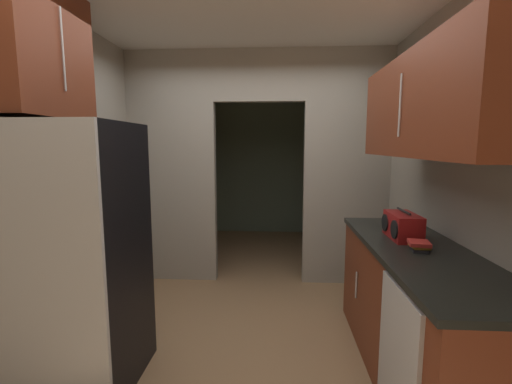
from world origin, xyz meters
TOP-DOWN VIEW (x-y plane):
  - ground at (0.00, 0.00)m, footprint 20.00×20.00m
  - kitchen_overhead_slab at (0.00, 0.46)m, footprint 3.42×7.09m
  - kitchen_partition at (-0.01, 1.55)m, footprint 3.02×0.12m
  - adjoining_room_shell at (0.00, 3.23)m, footprint 3.02×2.48m
  - kitchen_flank_right at (1.56, -0.48)m, footprint 0.10×4.05m
  - refrigerator at (-1.08, -0.36)m, footprint 0.73×0.78m
  - lower_cabinet_run at (1.19, -0.19)m, footprint 0.63×1.97m
  - dishwasher at (0.89, -0.74)m, footprint 0.02×0.56m
  - upper_cabinet_counterside at (1.19, -0.19)m, footprint 0.36×1.77m
  - upper_cabinet_fridgeside at (-1.33, -0.26)m, footprint 0.36×0.81m
  - boombox at (1.16, 0.06)m, footprint 0.20×0.36m
  - book_stack at (1.16, -0.25)m, footprint 0.15×0.16m

SIDE VIEW (x-z plane):
  - ground at x=0.00m, z-range 0.00..0.00m
  - dishwasher at x=0.89m, z-range 0.00..0.88m
  - lower_cabinet_run at x=1.19m, z-range 0.00..0.94m
  - refrigerator at x=-1.08m, z-range 0.00..1.77m
  - book_stack at x=1.16m, z-range 0.94..1.00m
  - boombox at x=1.16m, z-range 0.92..1.14m
  - adjoining_room_shell at x=0.00m, z-range 0.00..2.68m
  - kitchen_flank_right at x=1.56m, z-range 0.00..2.68m
  - kitchen_partition at x=-0.01m, z-range 0.11..2.79m
  - upper_cabinet_counterside at x=1.19m, z-range 1.54..2.20m
  - upper_cabinet_fridgeside at x=-1.33m, z-range 1.80..2.66m
  - kitchen_overhead_slab at x=0.00m, z-range 2.68..2.74m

